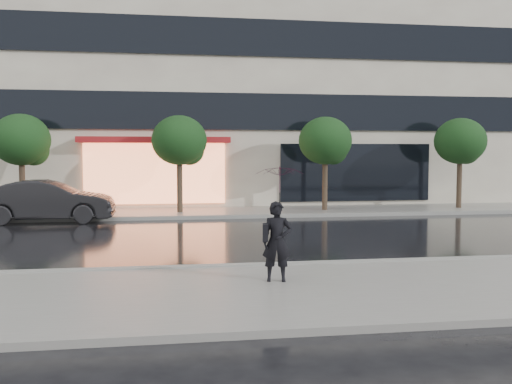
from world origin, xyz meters
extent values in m
plane|color=black|center=(0.00, 0.00, 0.00)|extent=(120.00, 120.00, 0.00)
cube|color=slate|center=(0.00, -3.25, 0.06)|extent=(60.00, 4.50, 0.12)
cube|color=slate|center=(0.00, 10.25, 0.06)|extent=(60.00, 3.50, 0.12)
cube|color=gray|center=(0.00, -1.00, 0.07)|extent=(60.00, 0.25, 0.14)
cube|color=gray|center=(0.00, 8.50, 0.07)|extent=(60.00, 0.25, 0.14)
cube|color=beige|center=(0.00, 18.00, 9.00)|extent=(30.00, 12.00, 18.00)
cube|color=black|center=(0.00, 11.94, 4.30)|extent=(28.00, 0.12, 1.60)
cube|color=black|center=(0.00, 11.94, 7.50)|extent=(28.00, 0.12, 1.60)
cube|color=#FF8C59|center=(-4.00, 11.92, 1.60)|extent=(6.00, 0.10, 2.60)
cube|color=maroon|center=(-4.00, 11.59, 3.05)|extent=(6.40, 0.70, 0.25)
cube|color=black|center=(5.00, 11.94, 1.60)|extent=(7.00, 0.10, 2.60)
cylinder|color=#33261C|center=(-9.00, 10.00, 1.10)|extent=(0.22, 0.22, 2.20)
ellipsoid|color=black|center=(-9.00, 10.00, 3.00)|extent=(2.20, 2.20, 1.98)
sphere|color=black|center=(-8.60, 10.20, 2.60)|extent=(1.20, 1.20, 1.20)
cylinder|color=#33261C|center=(-3.00, 10.00, 1.10)|extent=(0.22, 0.22, 2.20)
ellipsoid|color=black|center=(-3.00, 10.00, 3.00)|extent=(2.20, 2.20, 1.98)
sphere|color=black|center=(-2.60, 10.20, 2.60)|extent=(1.20, 1.20, 1.20)
cylinder|color=#33261C|center=(3.00, 10.00, 1.10)|extent=(0.22, 0.22, 2.20)
ellipsoid|color=black|center=(3.00, 10.00, 3.00)|extent=(2.20, 2.20, 1.98)
sphere|color=black|center=(3.40, 10.20, 2.60)|extent=(1.20, 1.20, 1.20)
cylinder|color=#33261C|center=(9.00, 10.00, 1.10)|extent=(0.22, 0.22, 2.20)
ellipsoid|color=black|center=(9.00, 10.00, 3.00)|extent=(2.20, 2.20, 1.98)
sphere|color=black|center=(9.40, 10.20, 2.60)|extent=(1.20, 1.20, 1.20)
imported|color=black|center=(-7.73, 8.30, 0.76)|extent=(4.64, 1.62, 1.53)
imported|color=black|center=(-1.47, -2.61, 0.87)|extent=(0.60, 0.44, 1.50)
imported|color=black|center=(-1.42, -2.62, 1.88)|extent=(1.04, 1.06, 0.83)
cylinder|color=black|center=(-1.42, -2.62, 1.42)|extent=(0.02, 0.02, 0.75)
cube|color=black|center=(-1.69, -2.62, 1.05)|extent=(0.14, 0.29, 0.32)
camera|label=1|loc=(-3.47, -12.96, 2.54)|focal=40.00mm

